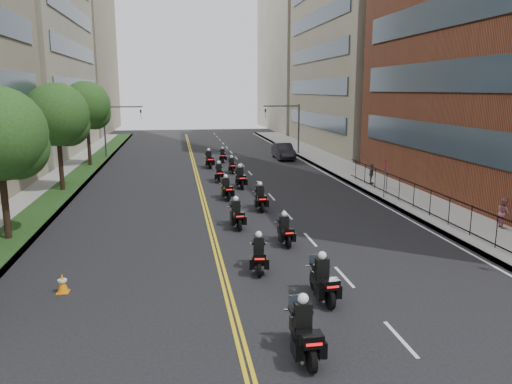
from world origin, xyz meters
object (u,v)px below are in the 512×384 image
Objects in this scene: motorcycle_6 at (226,190)px; traffic_cone at (63,283)px; motorcycle_9 at (232,166)px; motorcycle_0 at (304,333)px; motorcycle_4 at (236,215)px; pedestrian_b at (504,213)px; motorcycle_11 at (223,156)px; motorcycle_10 at (209,160)px; motorcycle_1 at (323,281)px; motorcycle_2 at (259,256)px; pedestrian_c at (371,174)px; parked_sedan at (283,151)px; motorcycle_7 at (240,178)px; motorcycle_8 at (219,173)px; motorcycle_3 at (285,231)px; motorcycle_5 at (260,199)px.

motorcycle_6 is 16.38m from traffic_cone.
motorcycle_9 is 2.98× the size of traffic_cone.
motorcycle_4 is (-0.23, 13.25, -0.04)m from motorcycle_0.
motorcycle_9 is 23.48m from pedestrian_b.
motorcycle_9 is 1.00× the size of motorcycle_11.
traffic_cone is (-20.80, -4.89, -0.59)m from pedestrian_b.
motorcycle_4 is 7.03m from motorcycle_6.
motorcycle_10 is 3.81m from motorcycle_11.
pedestrian_b is (11.76, 7.00, 0.25)m from motorcycle_1.
motorcycle_2 is 1.40× the size of pedestrian_b.
parked_sedan is at bearing 39.68° from pedestrian_c.
motorcycle_6 is 4.04m from motorcycle_7.
motorcycle_1 is 35.95m from parked_sedan.
motorcycle_8 is 14.43m from parked_sedan.
motorcycle_3 is (1.79, 3.31, -0.02)m from motorcycle_2.
motorcycle_3 is 0.94× the size of motorcycle_6.
traffic_cone is (-8.81, -18.39, -0.36)m from motorcycle_7.
motorcycle_4 reaches higher than parked_sedan.
parked_sedan is at bearing 75.41° from motorcycle_5.
motorcycle_10 is 1.17× the size of motorcycle_11.
motorcycle_10 is at bearing 90.38° from motorcycle_1.
motorcycle_5 is at bearing -80.02° from motorcycle_8.
motorcycle_11 is at bearing 83.65° from motorcycle_8.
motorcycle_10 reaches higher than motorcycle_6.
parked_sedan is (6.49, 14.89, 0.11)m from motorcycle_7.
motorcycle_5 is at bearing 83.86° from motorcycle_0.
parked_sedan is 7.01× the size of traffic_cone.
motorcycle_3 reaches higher than motorcycle_9.
parked_sedan is at bearing 21.83° from pedestrian_b.
pedestrian_c reaches higher than motorcycle_3.
motorcycle_1 is 1.04× the size of motorcycle_8.
motorcycle_4 is at bearing -98.15° from motorcycle_6.
traffic_cone is (-9.11, -4.36, -0.27)m from motorcycle_3.
motorcycle_3 is 29.57m from parked_sedan.
traffic_cone is (-15.30, -33.28, -0.47)m from parked_sedan.
motorcycle_10 reaches higher than parked_sedan.
traffic_cone is at bearing -118.17° from motorcycle_7.
motorcycle_3 is at bearing 25.57° from traffic_cone.
pedestrian_c is at bearing -7.13° from motorcycle_7.
motorcycle_5 is 14.53m from traffic_cone.
motorcycle_5 is (1.90, 3.72, 0.02)m from motorcycle_4.
parked_sedan reaches higher than motorcycle_11.
motorcycle_9 is at bearing 41.20° from pedestrian_b.
motorcycle_9 is 1.35× the size of pedestrian_b.
motorcycle_7 reaches higher than parked_sedan.
motorcycle_5 is at bearing 150.58° from pedestrian_c.
motorcycle_2 is 20.11m from motorcycle_8.
motorcycle_4 is (-1.90, 3.23, 0.05)m from motorcycle_3.
motorcycle_0 is 1.00× the size of motorcycle_7.
motorcycle_3 is at bearing -101.57° from parked_sedan.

